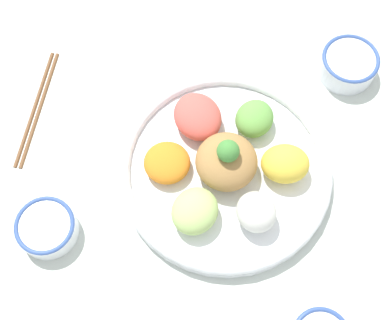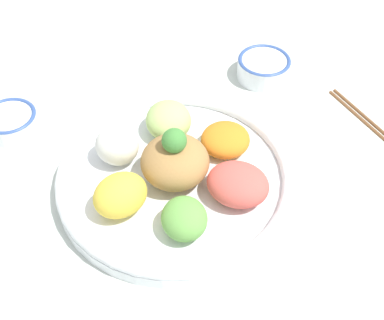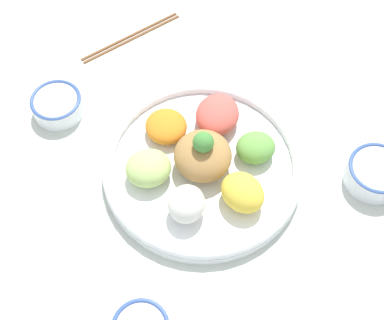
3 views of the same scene
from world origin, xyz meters
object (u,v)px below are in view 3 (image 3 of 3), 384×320
Objects in this scene: salad_platter at (203,163)px; chopsticks_pair_near at (131,37)px; sauce_bowl_red at (57,105)px; rice_bowl_blue at (376,173)px.

chopsticks_pair_near is at bearing -156.30° from salad_platter.
salad_platter is 3.70× the size of sauce_bowl_red.
chopsticks_pair_near is (-0.20, 0.14, -0.02)m from sauce_bowl_red.
rice_bowl_blue is at bearing 74.53° from sauce_bowl_red.
rice_bowl_blue is at bearing -71.90° from chopsticks_pair_near.
salad_platter reaches higher than chopsticks_pair_near.
sauce_bowl_red is (-0.14, -0.28, -0.00)m from salad_platter.
salad_platter is 0.37m from chopsticks_pair_near.
sauce_bowl_red is 0.93× the size of rice_bowl_blue.
salad_platter reaches higher than sauce_bowl_red.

